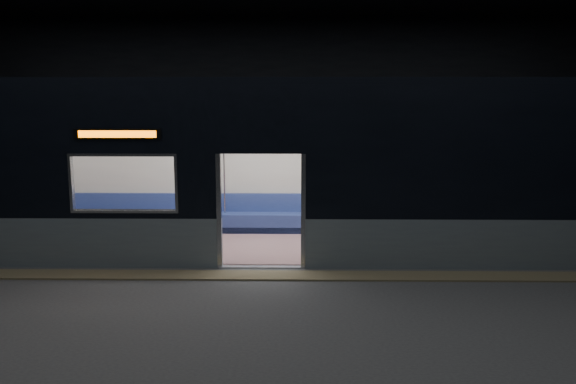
{
  "coord_description": "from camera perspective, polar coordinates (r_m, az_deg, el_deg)",
  "views": [
    {
      "loc": [
        0.63,
        -9.41,
        3.22
      ],
      "look_at": [
        0.45,
        2.3,
        1.15
      ],
      "focal_mm": 38.0,
      "sensor_mm": 36.0,
      "label": 1
    }
  ],
  "objects": [
    {
      "name": "station_floor",
      "position": [
        9.97,
        -2.84,
        -8.89
      ],
      "size": [
        24.0,
        14.0,
        0.01
      ],
      "primitive_type": "cube",
      "color": "#47494C",
      "rests_on": "ground"
    },
    {
      "name": "tactile_strip",
      "position": [
        10.49,
        -2.65,
        -7.81
      ],
      "size": [
        22.8,
        0.5,
        0.03
      ],
      "primitive_type": "cube",
      "color": "#8C7F59",
      "rests_on": "station_floor"
    },
    {
      "name": "metro_car",
      "position": [
        12.05,
        -2.15,
        3.44
      ],
      "size": [
        18.0,
        3.04,
        3.35
      ],
      "color": "gray",
      "rests_on": "station_floor"
    },
    {
      "name": "passenger",
      "position": [
        13.28,
        7.57,
        -0.56
      ],
      "size": [
        0.4,
        0.7,
        1.39
      ],
      "rotation": [
        0.0,
        0.0,
        -0.03
      ],
      "color": "black",
      "rests_on": "metro_car"
    },
    {
      "name": "station_envelope",
      "position": [
        9.45,
        -3.04,
        12.67
      ],
      "size": [
        24.0,
        14.0,
        5.0
      ],
      "color": "black",
      "rests_on": "station_floor"
    },
    {
      "name": "handbag",
      "position": [
        13.08,
        7.87,
        -1.27
      ],
      "size": [
        0.31,
        0.28,
        0.15
      ],
      "primitive_type": "cube",
      "rotation": [
        0.0,
        0.0,
        0.08
      ],
      "color": "black",
      "rests_on": "passenger"
    },
    {
      "name": "transit_map",
      "position": [
        13.5,
        8.15,
        2.33
      ],
      "size": [
        0.89,
        0.03,
        0.58
      ],
      "primitive_type": "cube",
      "color": "white",
      "rests_on": "metro_car"
    }
  ]
}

